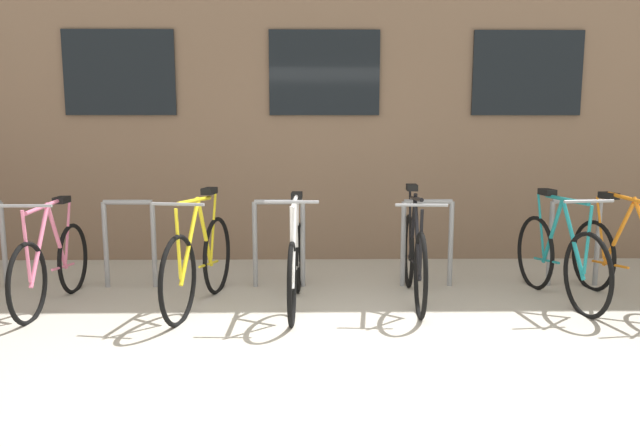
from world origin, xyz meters
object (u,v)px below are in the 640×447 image
(bicycle_white, at_px, (295,264))
(bicycle_black, at_px, (414,257))
(bicycle_yellow, at_px, (199,262))
(bicycle_teal, at_px, (559,258))
(bicycle_pink, at_px, (52,264))
(bicycle_orange, at_px, (629,262))

(bicycle_white, distance_m, bicycle_black, 1.12)
(bicycle_yellow, xyz_separation_m, bicycle_teal, (3.30, 0.14, -0.01))
(bicycle_black, xyz_separation_m, bicycle_yellow, (-1.96, -0.19, 0.00))
(bicycle_pink, distance_m, bicycle_yellow, 1.33)
(bicycle_white, distance_m, bicycle_yellow, 0.86)
(bicycle_yellow, bearing_deg, bicycle_teal, 2.45)
(bicycle_black, xyz_separation_m, bicycle_teal, (1.34, -0.05, -0.00))
(bicycle_pink, relative_size, bicycle_orange, 0.93)
(bicycle_orange, distance_m, bicycle_yellow, 3.88)
(bicycle_white, height_order, bicycle_black, bicycle_black)
(bicycle_white, relative_size, bicycle_teal, 1.02)
(bicycle_pink, relative_size, bicycle_teal, 0.98)
(bicycle_black, distance_m, bicycle_teal, 1.34)
(bicycle_black, bearing_deg, bicycle_pink, -177.36)
(bicycle_orange, distance_m, bicycle_teal, 0.60)
(bicycle_pink, relative_size, bicycle_yellow, 0.95)
(bicycle_pink, bearing_deg, bicycle_teal, 1.22)
(bicycle_white, relative_size, bicycle_black, 0.96)
(bicycle_pink, xyz_separation_m, bicycle_white, (2.19, -0.04, 0.01))
(bicycle_teal, bearing_deg, bicycle_white, -176.77)
(bicycle_orange, xyz_separation_m, bicycle_white, (-3.03, -0.00, -0.00))
(bicycle_black, distance_m, bicycle_yellow, 1.97)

